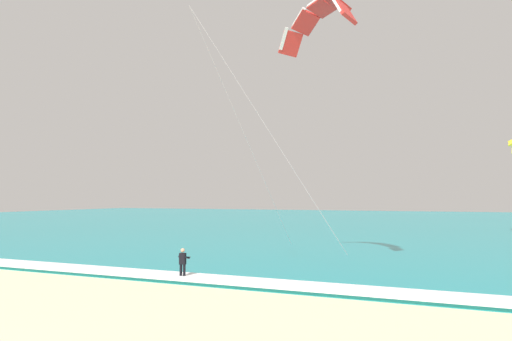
# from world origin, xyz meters

# --- Properties ---
(sea) EXTENTS (200.00, 120.00, 0.20)m
(sea) POSITION_xyz_m (0.00, 73.31, 0.10)
(sea) COLOR teal
(sea) RESTS_ON ground
(surf_foam) EXTENTS (200.00, 2.28, 0.04)m
(surf_foam) POSITION_xyz_m (0.00, 14.31, 0.22)
(surf_foam) COLOR white
(surf_foam) RESTS_ON sea
(surfboard) EXTENTS (0.53, 1.43, 0.09)m
(surfboard) POSITION_xyz_m (-0.44, 14.39, 0.03)
(surfboard) COLOR #239EC6
(surfboard) RESTS_ON ground
(kitesurfer) EXTENTS (0.55, 0.54, 1.69)m
(kitesurfer) POSITION_xyz_m (-0.44, 14.41, 0.94)
(kitesurfer) COLOR black
(kitesurfer) RESTS_ON ground
(kite_primary) EXTENTS (8.67, 8.75, 15.80)m
(kite_primary) POSITION_xyz_m (5.40, 20.88, 15.85)
(kite_primary) COLOR red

